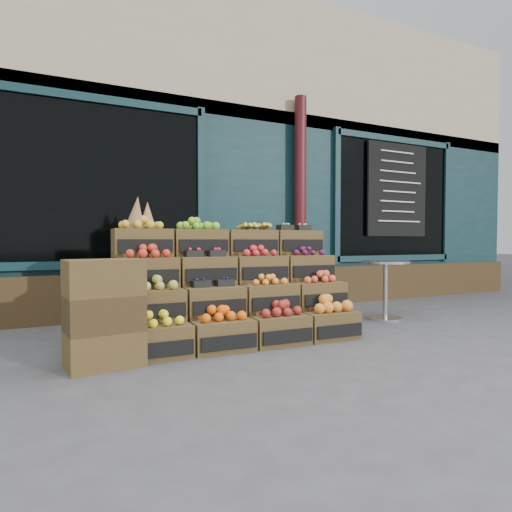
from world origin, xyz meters
name	(u,v)px	position (x,y,z in m)	size (l,w,h in m)	color
ground	(305,344)	(0.00, 0.00, 0.00)	(60.00, 60.00, 0.00)	#424244
shop_facade	(171,173)	(0.00, 5.11, 2.40)	(12.00, 6.24, 4.80)	#0D282D
crate_display	(232,294)	(-0.53, 0.62, 0.45)	(2.37, 1.19, 1.47)	#4E3B1E
spare_crates	(104,313)	(-1.86, 0.08, 0.43)	(0.62, 0.47, 0.87)	#4E3B1E
bistro_table	(385,283)	(1.65, 0.69, 0.47)	(0.60, 0.60, 0.76)	#B4B6BB
shopkeeper	(122,242)	(-1.31, 2.90, 1.00)	(0.73, 0.48, 2.01)	#1B5F22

